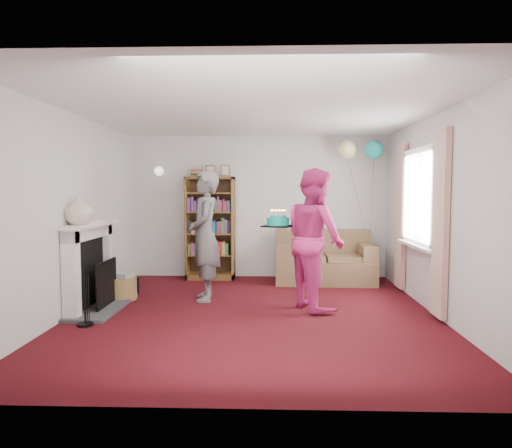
{
  "coord_description": "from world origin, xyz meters",
  "views": [
    {
      "loc": [
        0.21,
        -5.61,
        1.54
      ],
      "look_at": [
        0.01,
        0.6,
        1.08
      ],
      "focal_mm": 32.0,
      "sensor_mm": 36.0,
      "label": 1
    }
  ],
  "objects_px": {
    "sofa": "(324,262)",
    "person_magenta": "(315,239)",
    "bookcase": "(210,229)",
    "person_striped": "(205,236)",
    "birthday_cake": "(278,222)"
  },
  "relations": [
    {
      "from": "person_striped",
      "to": "bookcase",
      "type": "bearing_deg",
      "value": 175.32
    },
    {
      "from": "person_striped",
      "to": "birthday_cake",
      "type": "xyz_separation_m",
      "value": [
        1.01,
        -0.39,
        0.23
      ]
    },
    {
      "from": "person_magenta",
      "to": "birthday_cake",
      "type": "bearing_deg",
      "value": 66.51
    },
    {
      "from": "bookcase",
      "to": "person_striped",
      "type": "distance_m",
      "value": 1.6
    },
    {
      "from": "person_magenta",
      "to": "birthday_cake",
      "type": "xyz_separation_m",
      "value": [
        -0.48,
        0.0,
        0.22
      ]
    },
    {
      "from": "bookcase",
      "to": "birthday_cake",
      "type": "bearing_deg",
      "value": -59.9
    },
    {
      "from": "sofa",
      "to": "person_magenta",
      "type": "xyz_separation_m",
      "value": [
        -0.34,
        -1.75,
        0.59
      ]
    },
    {
      "from": "bookcase",
      "to": "person_magenta",
      "type": "bearing_deg",
      "value": -50.63
    },
    {
      "from": "person_striped",
      "to": "birthday_cake",
      "type": "relative_size",
      "value": 5.11
    },
    {
      "from": "bookcase",
      "to": "person_striped",
      "type": "height_order",
      "value": "bookcase"
    },
    {
      "from": "person_striped",
      "to": "birthday_cake",
      "type": "distance_m",
      "value": 1.11
    },
    {
      "from": "sofa",
      "to": "person_magenta",
      "type": "relative_size",
      "value": 0.89
    },
    {
      "from": "bookcase",
      "to": "person_striped",
      "type": "xyz_separation_m",
      "value": [
        0.13,
        -1.59,
        0.03
      ]
    },
    {
      "from": "sofa",
      "to": "bookcase",
      "type": "bearing_deg",
      "value": 175.09
    },
    {
      "from": "sofa",
      "to": "person_magenta",
      "type": "bearing_deg",
      "value": -99.02
    }
  ]
}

